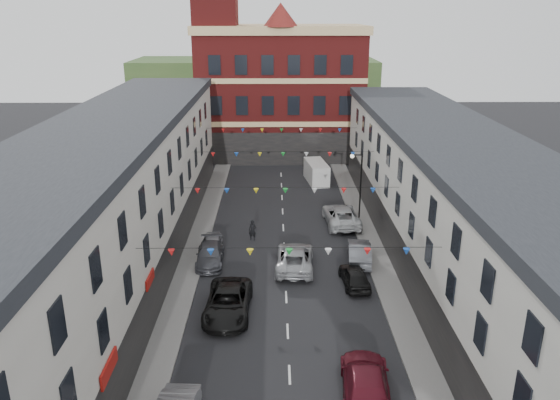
{
  "coord_description": "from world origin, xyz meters",
  "views": [
    {
      "loc": [
        -0.73,
        -31.39,
        17.6
      ],
      "look_at": [
        -0.32,
        8.74,
        3.65
      ],
      "focal_mm": 35.0,
      "sensor_mm": 36.0,
      "label": 1
    }
  ],
  "objects_px": {
    "car_right_d": "(355,276)",
    "white_van": "(316,172)",
    "street_lamp": "(358,177)",
    "pedestrian": "(252,230)",
    "car_right_e": "(359,252)",
    "car_left_c": "(228,302)",
    "car_right_f": "(341,215)",
    "moving_car": "(295,258)",
    "car_left_d": "(210,254)",
    "car_right_c": "(366,382)",
    "car_left_e": "(213,245)"
  },
  "relations": [
    {
      "from": "street_lamp",
      "to": "car_right_e",
      "type": "bearing_deg",
      "value": -96.87
    },
    {
      "from": "car_right_f",
      "to": "car_right_e",
      "type": "bearing_deg",
      "value": 90.1
    },
    {
      "from": "moving_car",
      "to": "white_van",
      "type": "height_order",
      "value": "white_van"
    },
    {
      "from": "pedestrian",
      "to": "moving_car",
      "type": "bearing_deg",
      "value": -43.44
    },
    {
      "from": "car_left_e",
      "to": "pedestrian",
      "type": "height_order",
      "value": "pedestrian"
    },
    {
      "from": "car_left_e",
      "to": "car_right_f",
      "type": "relative_size",
      "value": 0.66
    },
    {
      "from": "car_right_e",
      "to": "car_right_f",
      "type": "distance_m",
      "value": 7.51
    },
    {
      "from": "moving_car",
      "to": "car_left_e",
      "type": "bearing_deg",
      "value": -19.35
    },
    {
      "from": "car_right_c",
      "to": "car_right_f",
      "type": "bearing_deg",
      "value": -88.68
    },
    {
      "from": "street_lamp",
      "to": "pedestrian",
      "type": "relative_size",
      "value": 3.5
    },
    {
      "from": "car_left_d",
      "to": "car_right_d",
      "type": "distance_m",
      "value": 10.77
    },
    {
      "from": "car_left_d",
      "to": "moving_car",
      "type": "distance_m",
      "value": 6.26
    },
    {
      "from": "street_lamp",
      "to": "car_right_c",
      "type": "bearing_deg",
      "value": -97.1
    },
    {
      "from": "car_right_d",
      "to": "moving_car",
      "type": "height_order",
      "value": "moving_car"
    },
    {
      "from": "car_right_d",
      "to": "white_van",
      "type": "relative_size",
      "value": 0.82
    },
    {
      "from": "car_left_c",
      "to": "car_left_d",
      "type": "height_order",
      "value": "car_left_c"
    },
    {
      "from": "car_right_c",
      "to": "car_right_e",
      "type": "xyz_separation_m",
      "value": [
        1.9,
        14.97,
        -0.06
      ]
    },
    {
      "from": "white_van",
      "to": "pedestrian",
      "type": "relative_size",
      "value": 2.88
    },
    {
      "from": "car_right_d",
      "to": "car_left_c",
      "type": "bearing_deg",
      "value": 19.08
    },
    {
      "from": "street_lamp",
      "to": "pedestrian",
      "type": "xyz_separation_m",
      "value": [
        -9.08,
        -4.64,
        -3.05
      ]
    },
    {
      "from": "street_lamp",
      "to": "car_right_f",
      "type": "relative_size",
      "value": 1.02
    },
    {
      "from": "car_right_d",
      "to": "moving_car",
      "type": "relative_size",
      "value": 0.71
    },
    {
      "from": "car_right_f",
      "to": "car_right_d",
      "type": "bearing_deg",
      "value": 84.55
    },
    {
      "from": "car_right_e",
      "to": "white_van",
      "type": "distance_m",
      "value": 20.12
    },
    {
      "from": "car_right_e",
      "to": "car_right_f",
      "type": "height_order",
      "value": "car_right_f"
    },
    {
      "from": "car_right_e",
      "to": "pedestrian",
      "type": "relative_size",
      "value": 2.69
    },
    {
      "from": "car_right_e",
      "to": "car_right_c",
      "type": "bearing_deg",
      "value": 88.79
    },
    {
      "from": "white_van",
      "to": "moving_car",
      "type": "bearing_deg",
      "value": -106.3
    },
    {
      "from": "car_left_d",
      "to": "pedestrian",
      "type": "bearing_deg",
      "value": 52.39
    },
    {
      "from": "car_right_c",
      "to": "moving_car",
      "type": "height_order",
      "value": "car_right_c"
    },
    {
      "from": "car_right_d",
      "to": "white_van",
      "type": "bearing_deg",
      "value": -92.52
    },
    {
      "from": "car_right_d",
      "to": "car_left_e",
      "type": "bearing_deg",
      "value": -32.54
    },
    {
      "from": "pedestrian",
      "to": "white_van",
      "type": "bearing_deg",
      "value": 82.24
    },
    {
      "from": "car_right_d",
      "to": "pedestrian",
      "type": "bearing_deg",
      "value": -51.95
    },
    {
      "from": "street_lamp",
      "to": "car_right_f",
      "type": "height_order",
      "value": "street_lamp"
    },
    {
      "from": "car_left_c",
      "to": "car_left_e",
      "type": "xyz_separation_m",
      "value": [
        -1.9,
        9.0,
        -0.14
      ]
    },
    {
      "from": "car_left_d",
      "to": "car_left_e",
      "type": "bearing_deg",
      "value": 87.65
    },
    {
      "from": "white_van",
      "to": "pedestrian",
      "type": "bearing_deg",
      "value": -119.55
    },
    {
      "from": "car_left_c",
      "to": "white_van",
      "type": "height_order",
      "value": "white_van"
    },
    {
      "from": "car_left_d",
      "to": "moving_car",
      "type": "height_order",
      "value": "moving_car"
    },
    {
      "from": "street_lamp",
      "to": "car_left_c",
      "type": "relative_size",
      "value": 1.03
    },
    {
      "from": "pedestrian",
      "to": "car_right_e",
      "type": "bearing_deg",
      "value": -13.04
    },
    {
      "from": "car_left_d",
      "to": "pedestrian",
      "type": "distance_m",
      "value": 5.14
    },
    {
      "from": "car_left_c",
      "to": "car_right_e",
      "type": "xyz_separation_m",
      "value": [
        9.1,
        7.34,
        -0.05
      ]
    },
    {
      "from": "car_left_c",
      "to": "white_van",
      "type": "relative_size",
      "value": 1.18
    },
    {
      "from": "car_left_e",
      "to": "white_van",
      "type": "relative_size",
      "value": 0.79
    },
    {
      "from": "white_van",
      "to": "pedestrian",
      "type": "xyz_separation_m",
      "value": [
        -6.33,
        -15.97,
        -0.24
      ]
    },
    {
      "from": "street_lamp",
      "to": "pedestrian",
      "type": "distance_m",
      "value": 10.65
    },
    {
      "from": "car_right_f",
      "to": "moving_car",
      "type": "relative_size",
      "value": 1.03
    },
    {
      "from": "car_right_e",
      "to": "moving_car",
      "type": "bearing_deg",
      "value": 17.43
    }
  ]
}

